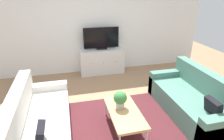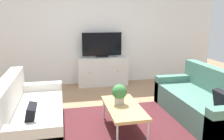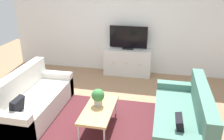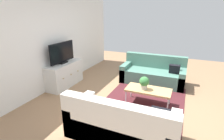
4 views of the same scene
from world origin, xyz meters
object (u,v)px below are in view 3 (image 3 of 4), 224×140
potted_plant (98,96)px  flat_screen_tv (128,38)px  couch_left_side (31,101)px  couch_right_side (185,119)px  coffee_table (99,110)px  tv_console (128,62)px

potted_plant → flat_screen_tv: bearing=86.2°
couch_left_side → couch_right_side: same height
coffee_table → flat_screen_tv: size_ratio=1.06×
couch_left_side → potted_plant: size_ratio=6.12×
couch_left_side → potted_plant: couch_left_side is taller
couch_left_side → flat_screen_tv: 2.94m
flat_screen_tv → couch_right_side: bearing=-60.7°
coffee_table → couch_right_side: bearing=6.3°
tv_console → flat_screen_tv: flat_screen_tv is taller
couch_right_side → tv_console: couch_right_side is taller
couch_right_side → coffee_table: 1.48m
couch_left_side → couch_right_side: (2.88, 0.00, 0.00)m
coffee_table → tv_console: size_ratio=0.84×
tv_console → couch_left_side: bearing=-122.8°
couch_right_side → flat_screen_tv: (-1.35, 2.39, 0.73)m
couch_left_side → tv_console: couch_left_side is taller
couch_left_side → tv_console: bearing=57.2°
couch_left_side → tv_console: 2.83m
couch_right_side → coffee_table: bearing=-173.7°
couch_right_side → tv_console: (-1.35, 2.37, 0.07)m
couch_left_side → tv_console: (1.53, 2.37, 0.07)m
coffee_table → flat_screen_tv: flat_screen_tv is taller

